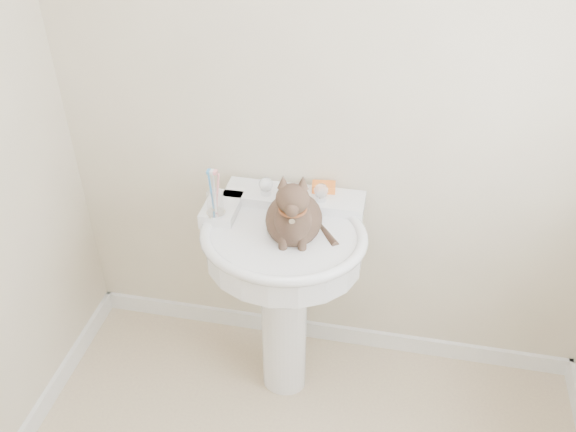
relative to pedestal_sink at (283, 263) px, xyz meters
The scene contains 7 objects.
wall_back 0.66m from the pedestal_sink, 64.06° to the left, with size 2.20×0.00×2.50m, color beige, non-canonical shape.
baseboard_back 0.71m from the pedestal_sink, 63.27° to the left, with size 2.20×0.02×0.09m, color white.
pedestal_sink is the anchor object (origin of this frame).
faucet 0.28m from the pedestal_sink, 89.03° to the left, with size 0.28×0.12×0.14m.
soap_bar 0.33m from the pedestal_sink, 65.82° to the left, with size 0.09×0.06×0.03m, color orange.
toothbrush_cup 0.35m from the pedestal_sink, behind, with size 0.07×0.07×0.18m.
cat 0.23m from the pedestal_sink, 16.39° to the right, with size 0.22×0.28×0.41m.
Camera 1 is at (0.22, -0.91, 2.17)m, focal length 38.00 mm.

